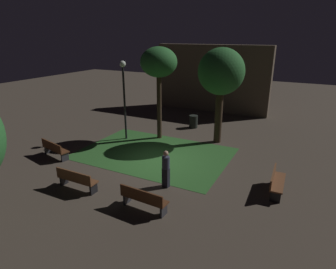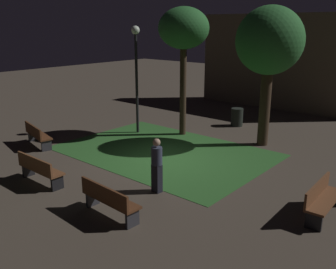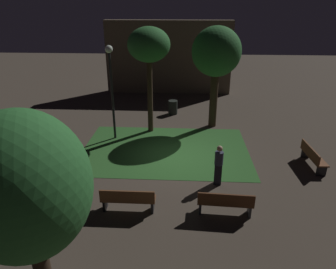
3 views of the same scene
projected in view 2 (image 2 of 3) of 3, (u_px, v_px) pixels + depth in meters
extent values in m
plane|color=#473D33|center=(166.00, 160.00, 13.38)|extent=(60.00, 60.00, 0.00)
cube|color=#2D6028|center=(164.00, 151.00, 14.32)|extent=(7.79, 5.43, 0.01)
cube|color=brown|center=(41.00, 169.00, 11.37)|extent=(1.80, 0.48, 0.06)
cube|color=brown|center=(34.00, 164.00, 11.15)|extent=(1.80, 0.06, 0.40)
cube|color=black|center=(28.00, 170.00, 11.93)|extent=(0.08, 0.38, 0.42)
cube|color=black|center=(57.00, 183.00, 10.94)|extent=(0.08, 0.38, 0.42)
cube|color=#512D19|center=(111.00, 199.00, 9.39)|extent=(1.82, 0.57, 0.06)
cube|color=#512D19|center=(104.00, 193.00, 9.18)|extent=(1.80, 0.15, 0.40)
cube|color=#2D2D33|center=(93.00, 198.00, 9.98)|extent=(0.10, 0.39, 0.42)
cube|color=#2D2D33|center=(132.00, 219.00, 8.93)|extent=(0.10, 0.39, 0.42)
cube|color=#512D19|center=(39.00, 135.00, 14.88)|extent=(1.86, 0.86, 0.06)
cube|color=#512D19|center=(33.00, 130.00, 14.70)|extent=(1.77, 0.45, 0.40)
cube|color=#2D2D33|center=(33.00, 136.00, 15.56)|extent=(0.16, 0.39, 0.42)
cube|color=#2D2D33|center=(47.00, 146.00, 14.34)|extent=(0.16, 0.39, 0.42)
cube|color=brown|center=(325.00, 200.00, 9.34)|extent=(0.55, 1.82, 0.06)
cube|color=brown|center=(317.00, 190.00, 9.40)|extent=(0.13, 1.80, 0.40)
cube|color=black|center=(333.00, 198.00, 10.01)|extent=(0.39, 0.09, 0.42)
cube|color=black|center=(314.00, 221.00, 8.80)|extent=(0.39, 0.09, 0.42)
cylinder|color=#38281C|center=(265.00, 103.00, 14.68)|extent=(0.43, 0.43, 3.40)
ellipsoid|color=#28662D|center=(270.00, 40.00, 14.01)|extent=(2.56, 2.56, 2.57)
cylinder|color=#38281C|center=(183.00, 90.00, 16.03)|extent=(0.28, 0.28, 3.96)
ellipsoid|color=#28662D|center=(184.00, 28.00, 15.31)|extent=(2.10, 2.10, 1.71)
cylinder|color=black|center=(137.00, 85.00, 16.27)|extent=(0.12, 0.12, 4.30)
sphere|color=white|center=(135.00, 30.00, 15.62)|extent=(0.36, 0.36, 0.36)
cylinder|color=black|center=(237.00, 117.00, 17.86)|extent=(0.57, 0.57, 0.85)
cube|color=black|center=(157.00, 178.00, 10.75)|extent=(0.30, 0.23, 0.84)
cylinder|color=#33384C|center=(157.00, 156.00, 10.56)|extent=(0.32, 0.32, 0.52)
sphere|color=tan|center=(157.00, 142.00, 10.45)|extent=(0.22, 0.22, 0.22)
cube|color=brown|center=(276.00, 62.00, 21.26)|extent=(9.27, 0.80, 5.29)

